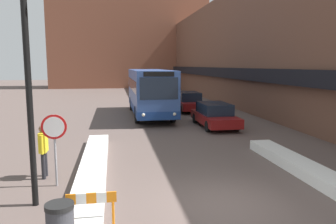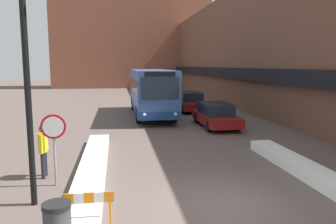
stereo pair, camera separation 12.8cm
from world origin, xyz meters
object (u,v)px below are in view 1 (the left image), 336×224
Objects in this scene: parked_car_back at (189,102)px; construction_barricade at (92,205)px; parked_car_front at (214,115)px; city_bus at (150,91)px; stop_sign at (54,135)px; street_lamp at (38,50)px; pedestrian at (43,146)px.

construction_barricade is at bearing -109.17° from parked_car_back.
construction_barricade is at bearing -118.89° from parked_car_front.
city_bus is 9.26× the size of construction_barricade.
street_lamp is (-0.05, -1.37, 2.49)m from stop_sign.
parked_car_back is 17.66m from stop_sign.
parked_car_front is at bearing -55.96° from city_bus.
parked_car_front is 0.70× the size of street_lamp.
pedestrian is (-0.52, 0.88, -0.56)m from stop_sign.
parked_car_front is at bearing -90.00° from parked_car_back.
parked_car_back is 19.19m from street_lamp.
pedestrian reaches higher than parked_car_back.
parked_car_back is 17.11m from pedestrian.
street_lamp is at bearing -106.48° from city_bus.
street_lamp reaches higher than stop_sign.
city_bus is 2.16× the size of parked_car_front.
street_lamp reaches higher than city_bus.
city_bus is 16.02m from street_lamp.
city_bus is 4.52× the size of stop_sign.
parked_car_front is at bearing 48.22° from stop_sign.
city_bus is at bearing -150.16° from parked_car_back.
city_bus reaches higher than construction_barricade.
pedestrian is at bearing 101.74° from street_lamp.
pedestrian is at bearing -110.96° from city_bus.
parked_car_back reaches higher than construction_barricade.
stop_sign reaches higher than pedestrian.
parked_car_front is 7.01m from parked_car_back.
city_bus is 13.90m from pedestrian.
street_lamp is 4.10m from construction_barricade.
street_lamp reaches higher than parked_car_front.
street_lamp is at bearing -167.14° from pedestrian.
pedestrian is (-8.38, -7.91, 0.35)m from parked_car_front.
stop_sign is 2.05× the size of construction_barricade.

